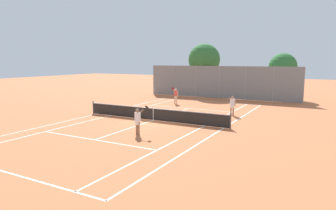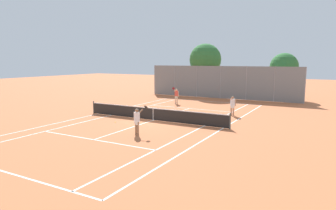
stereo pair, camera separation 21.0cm
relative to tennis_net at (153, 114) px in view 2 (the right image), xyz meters
name	(u,v)px [view 2 (the right image)]	position (x,y,z in m)	size (l,w,h in m)	color
ground_plane	(153,120)	(0.00, 0.00, -0.51)	(120.00, 120.00, 0.00)	#BC663D
court_line_markings	(153,120)	(0.00, 0.00, -0.51)	(11.10, 23.90, 0.01)	silver
tennis_net	(153,114)	(0.00, 0.00, 0.00)	(12.00, 0.10, 1.07)	#474C47
player_near_side	(137,120)	(1.48, -4.20, 0.42)	(0.81, 0.70, 1.77)	#936B4C
player_far_left	(176,95)	(-2.42, 8.37, 0.42)	(0.44, 0.89, 1.77)	beige
player_far_right	(233,104)	(4.61, 4.86, 0.40)	(0.44, 0.56, 1.60)	tan
loose_tennis_ball_0	(115,122)	(-1.98, -2.05, -0.48)	(0.07, 0.07, 0.07)	#D1DB33
loose_tennis_ball_1	(152,103)	(-4.77, 7.32, -0.48)	(0.07, 0.07, 0.07)	#D1DB33
back_fence	(221,82)	(0.00, 15.00, 1.41)	(18.33, 0.08, 3.84)	gray
tree_behind_left	(205,60)	(-2.77, 16.85, 3.97)	(3.98, 3.98, 6.57)	brown
tree_behind_right	(283,68)	(6.41, 18.37, 3.11)	(3.22, 3.22, 5.33)	brown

